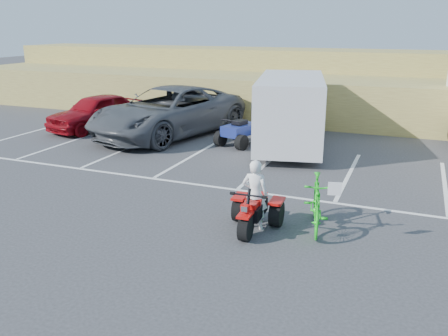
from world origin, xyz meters
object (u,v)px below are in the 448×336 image
at_px(rider, 255,195).
at_px(grey_pickup, 168,112).
at_px(green_dirt_bike, 316,203).
at_px(red_trike_atv, 252,230).
at_px(quad_atv_blue, 239,145).
at_px(cargo_trailer, 290,110).
at_px(red_car, 97,112).
at_px(quad_atv_green, 272,140).

distance_m(rider, grey_pickup, 9.86).
bearing_deg(green_dirt_bike, rider, -171.23).
height_order(red_trike_atv, quad_atv_blue, quad_atv_blue).
bearing_deg(cargo_trailer, grey_pickup, 164.68).
bearing_deg(quad_atv_blue, grey_pickup, -172.39).
relative_size(red_trike_atv, red_car, 0.35).
relative_size(grey_pickup, quad_atv_green, 5.34).
relative_size(rider, red_car, 0.36).
xyz_separation_m(red_trike_atv, quad_atv_green, (-2.08, 8.59, 0.00)).
bearing_deg(rider, grey_pickup, -52.75).
height_order(red_car, quad_atv_blue, red_car).
xyz_separation_m(green_dirt_bike, quad_atv_green, (-3.35, 7.94, -0.61)).
height_order(cargo_trailer, quad_atv_blue, cargo_trailer).
bearing_deg(quad_atv_green, grey_pickup, 171.89).
height_order(red_trike_atv, red_car, red_car).
relative_size(rider, cargo_trailer, 0.27).
bearing_deg(quad_atv_green, rider, -95.84).
bearing_deg(quad_atv_green, red_trike_atv, -96.03).
bearing_deg(grey_pickup, red_trike_atv, -36.44).
xyz_separation_m(red_car, quad_atv_blue, (6.83, -0.40, -0.77)).
height_order(cargo_trailer, quad_atv_green, cargo_trailer).
distance_m(quad_atv_blue, quad_atv_green, 1.63).
bearing_deg(red_car, grey_pickup, 16.54).
bearing_deg(cargo_trailer, rider, -94.19).
bearing_deg(quad_atv_blue, cargo_trailer, 24.39).
bearing_deg(rider, quad_atv_green, -78.65).
bearing_deg(quad_atv_blue, red_car, -167.24).
xyz_separation_m(grey_pickup, quad_atv_green, (4.22, 0.86, -0.99)).
distance_m(red_trike_atv, grey_pickup, 10.02).
bearing_deg(red_car, rider, -22.36).
height_order(rider, quad_atv_blue, rider).
bearing_deg(red_trike_atv, rider, 90.00).
bearing_deg(green_dirt_bike, cargo_trailer, 96.55).
distance_m(rider, green_dirt_bike, 1.39).
relative_size(red_car, cargo_trailer, 0.75).
bearing_deg(red_car, red_trike_atv, -22.89).
height_order(green_dirt_bike, quad_atv_green, green_dirt_bike).
height_order(red_trike_atv, rider, rider).
distance_m(red_trike_atv, cargo_trailer, 7.73).
height_order(rider, cargo_trailer, cargo_trailer).
height_order(red_trike_atv, quad_atv_green, red_trike_atv).
relative_size(rider, grey_pickup, 0.22).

